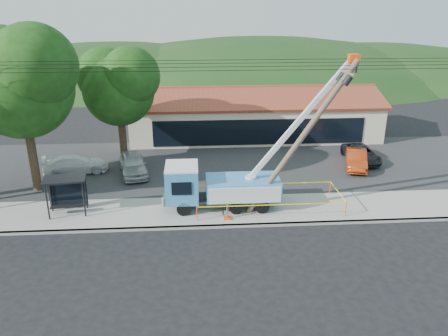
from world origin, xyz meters
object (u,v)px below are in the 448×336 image
at_px(leaning_pole, 306,132).
at_px(bus_shelter, 66,187).
at_px(utility_truck, 220,184).
at_px(car_dark, 360,162).
at_px(car_silver, 134,175).
at_px(car_white, 77,174).
at_px(car_red, 355,169).

relative_size(leaning_pole, bus_shelter, 3.55).
distance_m(leaning_pole, bus_shelter, 14.08).
distance_m(utility_truck, car_dark, 13.79).
xyz_separation_m(bus_shelter, car_dark, (20.44, 7.64, -1.79)).
bearing_deg(leaning_pole, car_dark, 50.86).
distance_m(utility_truck, leaning_pole, 5.86).
bearing_deg(car_silver, leaning_pole, -45.37).
height_order(bus_shelter, car_dark, bus_shelter).
bearing_deg(car_white, car_red, -103.02).
bearing_deg(car_dark, car_red, -124.80).
relative_size(leaning_pole, car_white, 1.97).
bearing_deg(car_white, bus_shelter, 178.31).
bearing_deg(car_white, car_dark, -99.23).
distance_m(utility_truck, car_white, 12.14).
height_order(leaning_pole, car_dark, leaning_pole).
xyz_separation_m(utility_truck, car_white, (-10.15, 6.46, -1.64)).
xyz_separation_m(leaning_pole, bus_shelter, (-13.70, 0.63, -3.18)).
height_order(car_silver, car_dark, car_silver).
height_order(utility_truck, car_white, utility_truck).
bearing_deg(leaning_pole, car_red, 49.65).
distance_m(utility_truck, car_red, 12.30).
bearing_deg(bus_shelter, car_silver, 55.79).
distance_m(bus_shelter, car_red, 20.58).
bearing_deg(bus_shelter, car_white, 92.46).
height_order(utility_truck, car_silver, utility_truck).
height_order(bus_shelter, car_white, bus_shelter).
height_order(utility_truck, car_red, utility_truck).
relative_size(car_silver, car_white, 0.98).
xyz_separation_m(car_silver, car_dark, (17.41, 1.57, 0.00)).
height_order(car_white, car_dark, car_white).
relative_size(leaning_pole, car_dark, 2.07).
relative_size(bus_shelter, car_silver, 0.56).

